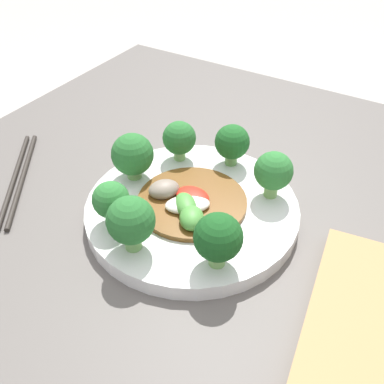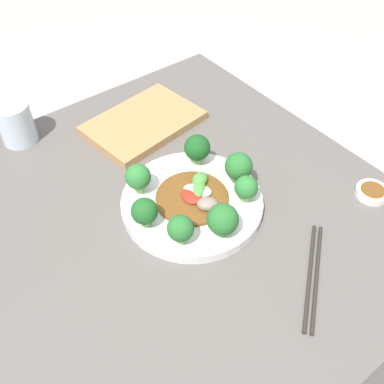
{
  "view_description": "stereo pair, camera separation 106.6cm",
  "coord_description": "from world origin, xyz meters",
  "px_view_note": "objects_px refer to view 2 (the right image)",
  "views": [
    {
      "loc": [
        0.42,
        0.22,
        1.14
      ],
      "look_at": [
        0.03,
        -0.02,
        0.77
      ],
      "focal_mm": 42.0,
      "sensor_mm": 36.0,
      "label": 1
    },
    {
      "loc": [
        -0.33,
        -0.49,
        1.4
      ],
      "look_at": [
        0.03,
        -0.02,
        0.77
      ],
      "focal_mm": 42.0,
      "sensor_mm": 36.0,
      "label": 2
    }
  ],
  "objects_px": {
    "broccoli_east": "(239,167)",
    "broccoli_south": "(223,220)",
    "broccoli_northwest": "(138,177)",
    "broccoli_southeast": "(246,188)",
    "stirfry_center": "(196,195)",
    "cutting_board": "(143,123)",
    "broccoli_southwest": "(181,229)",
    "sauce_dish": "(372,192)",
    "chopsticks": "(313,276)",
    "broccoli_west": "(145,212)",
    "broccoli_northeast": "(197,148)",
    "drinking_glass": "(16,123)",
    "plate": "(192,203)"
  },
  "relations": [
    {
      "from": "broccoli_northwest",
      "to": "drinking_glass",
      "type": "xyz_separation_m",
      "value": [
        -0.12,
        0.33,
        -0.01
      ]
    },
    {
      "from": "broccoli_southwest",
      "to": "chopsticks",
      "type": "bearing_deg",
      "value": -52.69
    },
    {
      "from": "broccoli_southwest",
      "to": "drinking_glass",
      "type": "bearing_deg",
      "value": 102.65
    },
    {
      "from": "broccoli_northwest",
      "to": "stirfry_center",
      "type": "bearing_deg",
      "value": -46.61
    },
    {
      "from": "broccoli_northeast",
      "to": "broccoli_northwest",
      "type": "bearing_deg",
      "value": 178.85
    },
    {
      "from": "broccoli_northwest",
      "to": "broccoli_southeast",
      "type": "bearing_deg",
      "value": -44.33
    },
    {
      "from": "broccoli_northeast",
      "to": "broccoli_southeast",
      "type": "bearing_deg",
      "value": -87.42
    },
    {
      "from": "broccoli_northwest",
      "to": "plate",
      "type": "bearing_deg",
      "value": -49.17
    },
    {
      "from": "broccoli_northeast",
      "to": "broccoli_southeast",
      "type": "height_order",
      "value": "broccoli_northeast"
    },
    {
      "from": "broccoli_northwest",
      "to": "cutting_board",
      "type": "height_order",
      "value": "broccoli_northwest"
    },
    {
      "from": "plate",
      "to": "broccoli_south",
      "type": "height_order",
      "value": "broccoli_south"
    },
    {
      "from": "broccoli_southeast",
      "to": "broccoli_west",
      "type": "relative_size",
      "value": 0.94
    },
    {
      "from": "broccoli_southeast",
      "to": "drinking_glass",
      "type": "bearing_deg",
      "value": 119.4
    },
    {
      "from": "broccoli_east",
      "to": "broccoli_west",
      "type": "height_order",
      "value": "broccoli_east"
    },
    {
      "from": "broccoli_northwest",
      "to": "broccoli_east",
      "type": "distance_m",
      "value": 0.2
    },
    {
      "from": "broccoli_northeast",
      "to": "chopsticks",
      "type": "height_order",
      "value": "broccoli_northeast"
    },
    {
      "from": "broccoli_south",
      "to": "plate",
      "type": "bearing_deg",
      "value": 85.23
    },
    {
      "from": "chopsticks",
      "to": "sauce_dish",
      "type": "relative_size",
      "value": 2.87
    },
    {
      "from": "broccoli_northeast",
      "to": "sauce_dish",
      "type": "height_order",
      "value": "broccoli_northeast"
    },
    {
      "from": "broccoli_southwest",
      "to": "drinking_glass",
      "type": "relative_size",
      "value": 0.63
    },
    {
      "from": "drinking_glass",
      "to": "broccoli_southeast",
      "type": "bearing_deg",
      "value": -60.6
    },
    {
      "from": "broccoli_northwest",
      "to": "sauce_dish",
      "type": "relative_size",
      "value": 1.0
    },
    {
      "from": "broccoli_northwest",
      "to": "broccoli_west",
      "type": "height_order",
      "value": "broccoli_northwest"
    },
    {
      "from": "broccoli_northwest",
      "to": "broccoli_east",
      "type": "height_order",
      "value": "broccoli_east"
    },
    {
      "from": "broccoli_northeast",
      "to": "broccoli_south",
      "type": "height_order",
      "value": "broccoli_northeast"
    },
    {
      "from": "chopsticks",
      "to": "broccoli_southwest",
      "type": "bearing_deg",
      "value": 127.31
    },
    {
      "from": "broccoli_northeast",
      "to": "broccoli_southeast",
      "type": "relative_size",
      "value": 1.17
    },
    {
      "from": "broccoli_east",
      "to": "cutting_board",
      "type": "bearing_deg",
      "value": 97.01
    },
    {
      "from": "broccoli_southeast",
      "to": "sauce_dish",
      "type": "relative_size",
      "value": 0.9
    },
    {
      "from": "broccoli_northeast",
      "to": "drinking_glass",
      "type": "height_order",
      "value": "drinking_glass"
    },
    {
      "from": "broccoli_southwest",
      "to": "stirfry_center",
      "type": "distance_m",
      "value": 0.11
    },
    {
      "from": "broccoli_southwest",
      "to": "stirfry_center",
      "type": "height_order",
      "value": "broccoli_southwest"
    },
    {
      "from": "plate",
      "to": "chopsticks",
      "type": "bearing_deg",
      "value": -75.79
    },
    {
      "from": "broccoli_east",
      "to": "broccoli_south",
      "type": "xyz_separation_m",
      "value": [
        -0.11,
        -0.08,
        -0.0
      ]
    },
    {
      "from": "broccoli_east",
      "to": "broccoli_southeast",
      "type": "distance_m",
      "value": 0.05
    },
    {
      "from": "sauce_dish",
      "to": "broccoli_northeast",
      "type": "bearing_deg",
      "value": 130.36
    },
    {
      "from": "plate",
      "to": "broccoli_west",
      "type": "distance_m",
      "value": 0.12
    },
    {
      "from": "broccoli_south",
      "to": "sauce_dish",
      "type": "bearing_deg",
      "value": -17.41
    },
    {
      "from": "broccoli_northeast",
      "to": "sauce_dish",
      "type": "bearing_deg",
      "value": -49.64
    },
    {
      "from": "broccoli_south",
      "to": "stirfry_center",
      "type": "distance_m",
      "value": 0.1
    },
    {
      "from": "broccoli_east",
      "to": "broccoli_northwest",
      "type": "bearing_deg",
      "value": 150.16
    },
    {
      "from": "sauce_dish",
      "to": "cutting_board",
      "type": "distance_m",
      "value": 0.54
    },
    {
      "from": "stirfry_center",
      "to": "broccoli_southeast",
      "type": "bearing_deg",
      "value": -41.67
    },
    {
      "from": "cutting_board",
      "to": "broccoli_northwest",
      "type": "bearing_deg",
      "value": -124.9
    },
    {
      "from": "broccoli_northeast",
      "to": "stirfry_center",
      "type": "distance_m",
      "value": 0.11
    },
    {
      "from": "broccoli_southeast",
      "to": "stirfry_center",
      "type": "height_order",
      "value": "broccoli_southeast"
    },
    {
      "from": "broccoli_southwest",
      "to": "chopsticks",
      "type": "relative_size",
      "value": 0.32
    },
    {
      "from": "stirfry_center",
      "to": "broccoli_southwest",
      "type": "bearing_deg",
      "value": -141.82
    },
    {
      "from": "broccoli_southwest",
      "to": "cutting_board",
      "type": "bearing_deg",
      "value": 67.14
    },
    {
      "from": "chopsticks",
      "to": "broccoli_east",
      "type": "bearing_deg",
      "value": 81.4
    }
  ]
}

